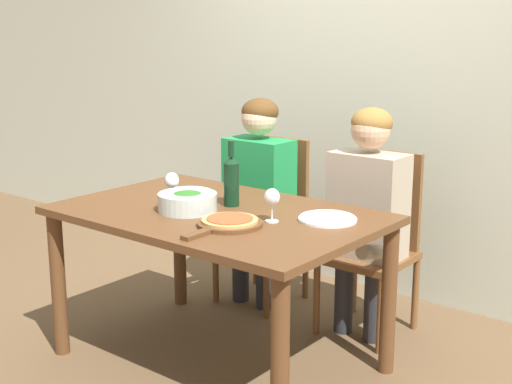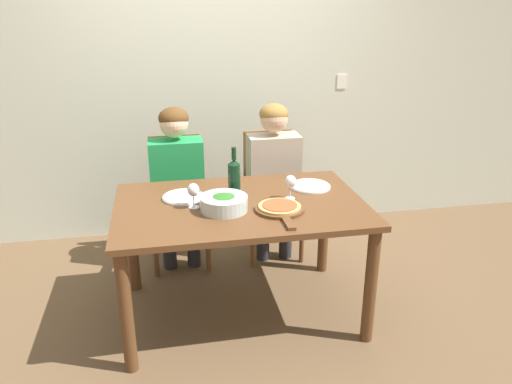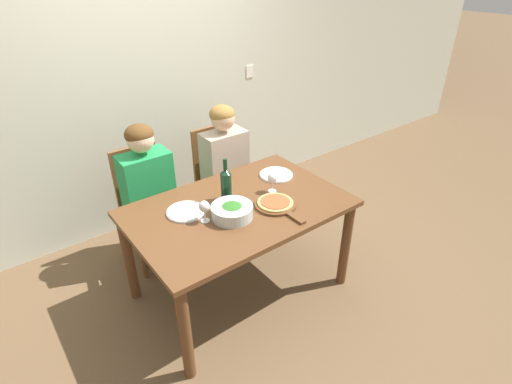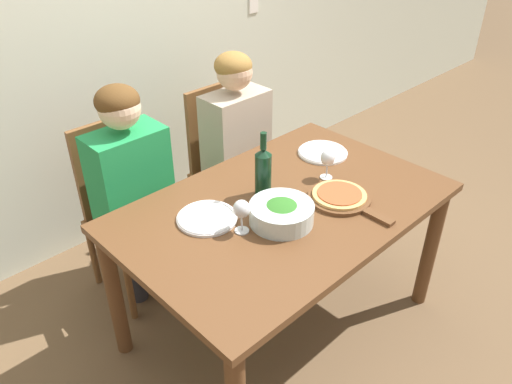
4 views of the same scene
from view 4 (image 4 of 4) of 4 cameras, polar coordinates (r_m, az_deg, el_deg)
The scene contains 14 objects.
ground_plane at distance 2.74m, azimuth 2.73°, elevation -14.62°, with size 40.00×40.00×0.00m, color brown.
back_wall at distance 3.03m, azimuth -16.75°, elevation 18.84°, with size 10.00×0.06×2.70m.
dining_table at distance 2.30m, azimuth 3.15°, elevation -3.48°, with size 1.48×0.96×0.76m.
chair_left at distance 2.77m, azimuth -14.67°, elevation -1.52°, with size 0.42×0.42×0.96m.
chair_right at distance 3.11m, azimuth -3.46°, elevation 3.58°, with size 0.42×0.42×0.96m.
person_woman at distance 2.57m, azimuth -13.99°, elevation 1.50°, with size 0.47×0.51×1.20m.
person_man at distance 2.93m, azimuth -2.09°, elevation 6.56°, with size 0.47×0.51×1.20m.
wine_bottle at distance 2.23m, azimuth 0.82°, elevation 2.42°, with size 0.08×0.08×0.31m.
broccoli_bowl at distance 2.10m, azimuth 2.93°, elevation -2.42°, with size 0.27×0.27×0.09m.
dinner_plate_left at distance 2.14m, azimuth -5.62°, elevation -2.93°, with size 0.26×0.26×0.02m.
dinner_plate_right at distance 2.66m, azimuth 7.62°, elevation 4.54°, with size 0.26×0.26×0.02m.
pizza_on_board at distance 2.28m, azimuth 9.68°, elevation -0.59°, with size 0.29×0.43×0.04m.
wine_glass_left at distance 2.01m, azimuth -1.67°, elevation -2.12°, with size 0.07×0.07×0.15m.
wine_glass_right at distance 2.39m, azimuth 8.20°, elevation 3.76°, with size 0.07×0.07×0.15m.
Camera 4 is at (-1.38, -1.25, 2.01)m, focal length 35.00 mm.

